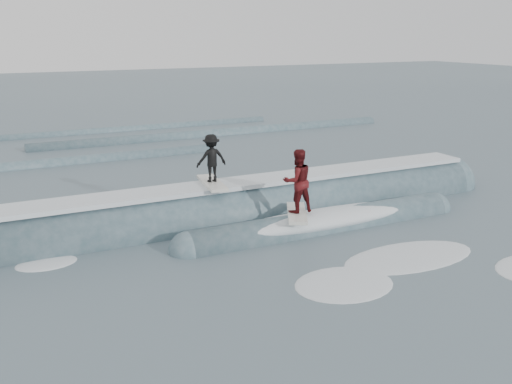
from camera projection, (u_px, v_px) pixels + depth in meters
name	position (u px, v px, depth m)	size (l,w,h in m)	color
ground	(292.00, 249.00, 16.23)	(160.00, 160.00, 0.00)	#3E505A
breaking_wave	(255.00, 217.00, 18.88)	(20.24, 3.95, 2.34)	#38535E
surfer_black	(211.00, 161.00, 18.07)	(0.99, 2.05, 1.63)	silver
surfer_red	(297.00, 183.00, 17.09)	(1.41, 2.03, 2.03)	silver
whitewater	(387.00, 267.00, 15.00)	(13.78, 7.61, 0.10)	silver
far_swells	(125.00, 144.00, 31.26)	(35.41, 8.65, 0.80)	#38535E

